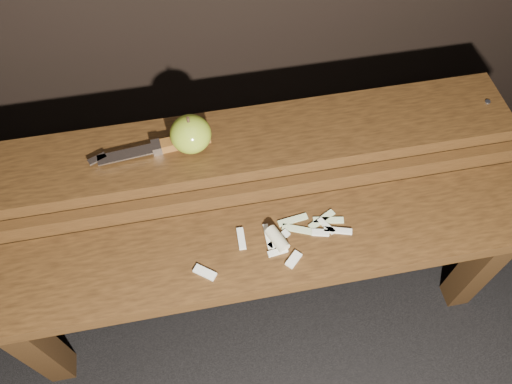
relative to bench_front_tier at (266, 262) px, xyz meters
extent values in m
plane|color=black|center=(0.00, 0.06, -0.35)|extent=(60.00, 60.00, 0.00)
cube|color=black|center=(-0.54, -0.04, -0.16)|extent=(0.06, 0.06, 0.38)
cube|color=black|center=(0.54, -0.04, -0.16)|extent=(0.06, 0.06, 0.38)
cube|color=#39210D|center=(0.00, 0.01, 0.05)|extent=(1.20, 0.20, 0.04)
cube|color=black|center=(-0.54, 0.26, -0.12)|extent=(0.06, 0.06, 0.46)
cube|color=black|center=(0.54, 0.26, -0.12)|extent=(0.06, 0.06, 0.46)
cube|color=#39210D|center=(0.00, 0.13, 0.09)|extent=(1.20, 0.02, 0.05)
cube|color=#39210D|center=(0.00, 0.23, 0.13)|extent=(1.20, 0.18, 0.04)
cylinder|color=slate|center=(0.56, 0.23, 0.15)|extent=(0.01, 0.01, 0.00)
ellipsoid|color=olive|center=(-0.12, 0.23, 0.19)|extent=(0.09, 0.09, 0.08)
cylinder|color=#382314|center=(-0.12, 0.23, 0.23)|extent=(0.01, 0.01, 0.01)
cube|color=brown|center=(-0.13, 0.24, 0.16)|extent=(0.11, 0.04, 0.02)
cube|color=silver|center=(-0.19, 0.23, 0.16)|extent=(0.02, 0.03, 0.02)
cube|color=silver|center=(-0.26, 0.23, 0.16)|extent=(0.12, 0.04, 0.00)
cube|color=silver|center=(-0.32, 0.23, 0.16)|extent=(0.04, 0.03, 0.00)
cube|color=beige|center=(0.01, 0.02, 0.07)|extent=(0.01, 0.06, 0.01)
cube|color=beige|center=(0.02, -0.01, 0.07)|extent=(0.04, 0.02, 0.01)
cube|color=beige|center=(-0.05, 0.03, 0.07)|extent=(0.02, 0.05, 0.01)
cube|color=beige|center=(0.03, 0.01, 0.07)|extent=(0.05, 0.04, 0.01)
cube|color=beige|center=(0.05, -0.04, 0.07)|extent=(0.04, 0.04, 0.01)
cube|color=beige|center=(0.15, 0.01, 0.07)|extent=(0.06, 0.03, 0.01)
cube|color=beige|center=(0.13, 0.03, 0.07)|extent=(0.03, 0.04, 0.01)
cube|color=beige|center=(0.12, 0.01, 0.07)|extent=(0.04, 0.02, 0.01)
cube|color=beige|center=(-0.13, -0.03, 0.07)|extent=(0.05, 0.04, 0.01)
cylinder|color=#C9BB8C|center=(0.02, 0.01, 0.08)|extent=(0.05, 0.06, 0.03)
cube|color=#BCC988|center=(0.07, 0.03, 0.07)|extent=(0.07, 0.04, 0.00)
cube|color=#BCC988|center=(0.07, 0.05, 0.07)|extent=(0.07, 0.02, 0.00)
cube|color=#BCC988|center=(0.13, 0.04, 0.07)|extent=(0.06, 0.04, 0.00)
cube|color=#BCC988|center=(0.14, 0.04, 0.07)|extent=(0.07, 0.03, 0.00)
camera|label=1|loc=(-0.11, -0.45, 0.99)|focal=35.00mm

